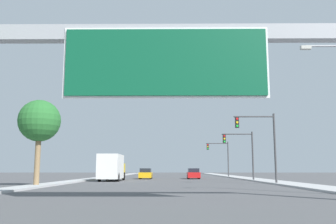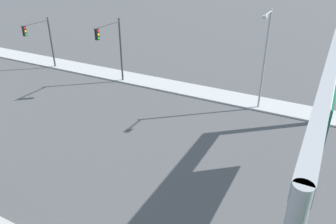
{
  "view_description": "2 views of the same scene",
  "coord_description": "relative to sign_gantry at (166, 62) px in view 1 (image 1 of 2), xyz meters",
  "views": [
    {
      "loc": [
        0.23,
        1.77,
        1.46
      ],
      "look_at": [
        0.0,
        28.75,
        5.56
      ],
      "focal_mm": 40.0,
      "sensor_mm": 36.0,
      "label": 1
    },
    {
      "loc": [
        -17.31,
        18.02,
        13.24
      ],
      "look_at": [
        0.84,
        27.49,
        2.87
      ],
      "focal_mm": 35.0,
      "sensor_mm": 36.0,
      "label": 2
    }
  ],
  "objects": [
    {
      "name": "traffic_light_far_intersection",
      "position": [
        9.02,
        50.11,
        -2.02
      ],
      "size": [
        3.96,
        0.32,
        6.19
      ],
      "color": "#3D3D3F",
      "rests_on": "ground"
    },
    {
      "name": "traffic_light_near_intersection",
      "position": [
        9.07,
        20.11,
        -1.65
      ],
      "size": [
        4.01,
        0.32,
        6.8
      ],
      "color": "#3D3D3F",
      "rests_on": "ground"
    },
    {
      "name": "traffic_light_mid_block",
      "position": [
        9.04,
        30.11,
        -2.15
      ],
      "size": [
        3.85,
        0.32,
        6.01
      ],
      "color": "#3D3D3F",
      "rests_on": "ground"
    },
    {
      "name": "median_strip_left",
      "position": [
        -10.75,
        42.11,
        -6.09
      ],
      "size": [
        2.0,
        120.0,
        0.15
      ],
      "color": "#B6B6B6",
      "rests_on": "ground"
    },
    {
      "name": "car_far_center",
      "position": [
        -3.5,
        39.12,
        -5.45
      ],
      "size": [
        1.78,
        4.33,
        1.52
      ],
      "color": "gold",
      "rests_on": "ground"
    },
    {
      "name": "truck_box_primary",
      "position": [
        -7.0,
        29.78,
        -4.56
      ],
      "size": [
        2.39,
        8.11,
        3.16
      ],
      "color": "yellow",
      "rests_on": "ground"
    },
    {
      "name": "sign_gantry",
      "position": [
        0.0,
        0.0,
        0.0
      ],
      "size": [
        20.46,
        0.73,
        7.88
      ],
      "color": "#9EA0A5",
      "rests_on": "ground"
    },
    {
      "name": "car_near_left",
      "position": [
        3.5,
        39.68,
        -5.45
      ],
      "size": [
        1.79,
        4.5,
        1.53
      ],
      "color": "red",
      "rests_on": "ground"
    },
    {
      "name": "sidewalk_right",
      "position": [
        11.25,
        42.11,
        -6.09
      ],
      "size": [
        3.0,
        120.0,
        0.15
      ],
      "color": "#B6B6B6",
      "rests_on": "ground"
    },
    {
      "name": "palm_tree_background",
      "position": [
        -10.98,
        15.31,
        -0.73
      ],
      "size": [
        3.55,
        3.55,
        7.28
      ],
      "color": "#8C704C",
      "rests_on": "ground"
    }
  ]
}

